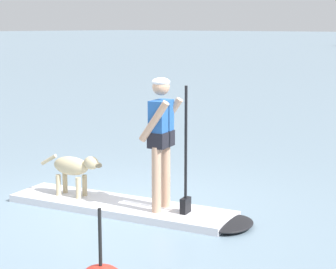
% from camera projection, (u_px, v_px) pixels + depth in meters
% --- Properties ---
extents(ground_plane, '(400.00, 400.00, 0.00)m').
position_uv_depth(ground_plane, '(120.00, 210.00, 8.15)').
color(ground_plane, gray).
extents(paddleboard, '(3.54, 1.56, 0.10)m').
position_uv_depth(paddleboard, '(134.00, 209.00, 8.04)').
color(paddleboard, silver).
rests_on(paddleboard, ground_plane).
extents(person_paddler, '(0.66, 0.56, 1.72)m').
position_uv_depth(person_paddler, '(162.00, 134.00, 7.66)').
color(person_paddler, tan).
rests_on(person_paddler, paddleboard).
extents(dog, '(1.01, 0.36, 0.60)m').
position_uv_depth(dog, '(74.00, 168.00, 8.39)').
color(dog, '#CCB78C').
rests_on(dog, paddleboard).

